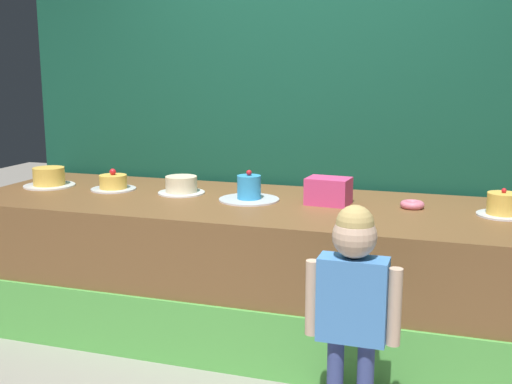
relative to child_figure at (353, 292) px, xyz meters
name	(u,v)px	position (x,y,z in m)	size (l,w,h in m)	color
ground_plane	(256,376)	(-0.55, 0.40, -0.67)	(12.00, 12.00, 0.00)	gray
stage_platform	(285,271)	(-0.55, 0.96, -0.27)	(3.85, 1.14, 0.80)	brown
curtain_backdrop	(314,64)	(-0.55, 1.62, 0.93)	(4.14, 0.08, 3.19)	#144C38
child_figure	(353,292)	(0.00, 0.00, 0.00)	(0.40, 0.18, 1.03)	#3F4C8C
pink_box	(328,191)	(-0.32, 1.03, 0.21)	(0.24, 0.18, 0.15)	#E34282
donut	(412,205)	(0.15, 1.08, 0.15)	(0.13, 0.13, 0.04)	pink
cake_far_left	(49,178)	(-2.19, 1.02, 0.19)	(0.33, 0.33, 0.13)	white
cake_left	(113,183)	(-1.72, 1.04, 0.18)	(0.29, 0.29, 0.14)	silver
cake_center_left	(181,186)	(-1.25, 1.06, 0.18)	(0.29, 0.29, 0.11)	white
cake_center_right	(249,191)	(-0.78, 1.00, 0.19)	(0.36, 0.36, 0.18)	silver
cake_right	(503,206)	(0.62, 1.03, 0.19)	(0.26, 0.26, 0.15)	silver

